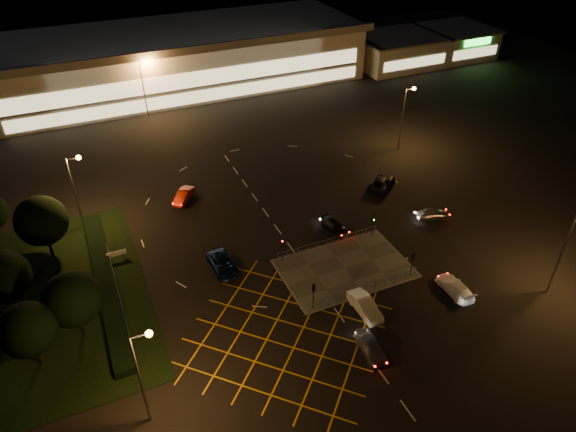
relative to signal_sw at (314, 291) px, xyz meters
name	(u,v)px	position (x,y,z in m)	size (l,w,h in m)	color
ground	(321,263)	(4.00, 5.99, -2.37)	(180.00, 180.00, 0.00)	black
pedestrian_island	(345,268)	(6.00, 3.99, -2.31)	(14.00, 9.00, 0.12)	#4C4944
grass_verge	(58,299)	(-24.00, 11.99, -2.33)	(18.00, 30.00, 0.08)	black
hedge	(106,283)	(-19.00, 11.99, -1.87)	(2.00, 26.00, 1.00)	black
supermarket	(180,58)	(4.00, 67.95, 2.95)	(72.00, 26.50, 10.50)	beige
retail_unit_a	(397,50)	(50.00, 59.97, 0.85)	(18.80, 14.80, 6.35)	beige
retail_unit_b	(455,41)	(66.00, 59.95, 0.85)	(14.80, 14.80, 6.35)	beige
streetlight_sw	(143,366)	(-17.56, -6.01, 4.20)	(1.78, 0.56, 10.03)	slate
streetlight_se	(569,242)	(24.44, -8.01, 4.20)	(1.78, 0.56, 10.03)	slate
streetlight_nw	(76,183)	(-19.56, 23.99, 4.20)	(1.78, 0.56, 10.03)	slate
streetlight_ne	(406,110)	(28.44, 25.99, 4.20)	(1.78, 0.56, 10.03)	slate
streetlight_far_left	(145,82)	(-5.56, 53.99, 4.20)	(1.78, 0.56, 10.03)	slate
streetlight_far_right	(344,49)	(34.44, 55.99, 4.20)	(1.78, 0.56, 10.03)	slate
signal_sw	(314,291)	(0.00, 0.00, 0.00)	(0.28, 0.30, 3.15)	black
signal_se	(413,260)	(12.00, 0.00, 0.00)	(0.28, 0.30, 3.15)	black
signal_nw	(282,246)	(0.00, 7.99, 0.00)	(0.28, 0.30, 3.15)	black
signal_ne	(374,221)	(12.00, 7.99, 0.00)	(0.28, 0.30, 3.15)	black
tree_a	(28,330)	(-26.00, 3.99, 1.97)	(5.04, 5.04, 6.86)	black
tree_b	(2,277)	(-28.00, 11.99, 2.28)	(5.40, 5.40, 7.35)	black
tree_c	(41,221)	(-24.00, 19.99, 2.59)	(5.76, 5.76, 7.84)	black
tree_e	(73,299)	(-22.00, 5.99, 2.28)	(5.40, 5.40, 7.35)	black
car_near_silver	(371,347)	(2.35, -7.40, -1.63)	(1.75, 4.35, 1.48)	#989A9E
car_queue_white	(365,306)	(4.58, -2.63, -1.58)	(1.67, 4.80, 1.58)	silver
car_left_blue	(223,264)	(-6.59, 9.64, -1.64)	(2.42, 5.24, 1.46)	#0C1C4C
car_far_dkgrey	(335,226)	(8.40, 10.99, -1.76)	(1.70, 4.19, 1.22)	black
car_right_silver	(432,214)	(21.10, 8.20, -1.71)	(1.56, 3.87, 1.32)	#989B9F
car_circ_red	(184,196)	(-7.00, 25.23, -1.65)	(1.51, 4.33, 1.43)	maroon
car_east_grey	(382,182)	(19.23, 17.26, -1.57)	(2.63, 5.71, 1.59)	black
car_approach_white	(455,287)	(14.85, -4.05, -1.65)	(2.00, 4.93, 1.43)	white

